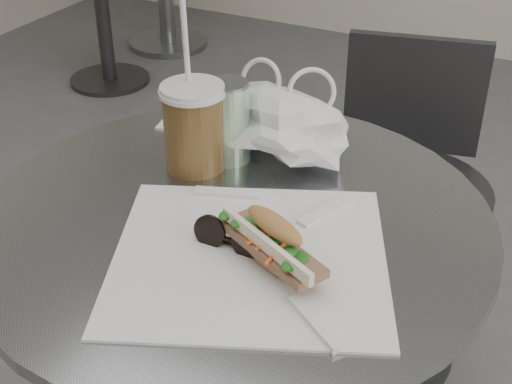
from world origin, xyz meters
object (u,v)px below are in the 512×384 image
at_px(banh_mi, 273,243).
at_px(iced_coffee, 194,126).
at_px(sunglasses, 229,239).
at_px(bg_chair, 97,11).
at_px(drink_can, 228,122).
at_px(cafe_table, 237,350).
at_px(chair_far, 395,230).

relative_size(banh_mi, iced_coffee, 0.73).
height_order(iced_coffee, sunglasses, iced_coffee).
height_order(bg_chair, drink_can, drink_can).
bearing_deg(banh_mi, drink_can, 156.89).
bearing_deg(iced_coffee, drink_can, 52.55).
height_order(cafe_table, bg_chair, bg_chair).
xyz_separation_m(iced_coffee, drink_can, (0.04, 0.05, -0.01)).
distance_m(sunglasses, drink_can, 0.26).
height_order(chair_far, sunglasses, sunglasses).
distance_m(chair_far, bg_chair, 1.94).
distance_m(banh_mi, iced_coffee, 0.29).
bearing_deg(cafe_table, iced_coffee, 142.65).
relative_size(bg_chair, iced_coffee, 2.54).
bearing_deg(bg_chair, banh_mi, -55.89).
xyz_separation_m(chair_far, iced_coffee, (-0.21, -0.53, 0.47)).
relative_size(sunglasses, drink_can, 0.77).
distance_m(cafe_table, iced_coffee, 0.38).
xyz_separation_m(iced_coffee, sunglasses, (0.16, -0.17, -0.06)).
bearing_deg(banh_mi, bg_chair, 161.12).
xyz_separation_m(sunglasses, drink_can, (-0.12, 0.22, 0.05)).
bearing_deg(banh_mi, iced_coffee, 168.31).
bearing_deg(iced_coffee, sunglasses, -47.64).
relative_size(banh_mi, drink_can, 1.63).
xyz_separation_m(banh_mi, iced_coffee, (-0.23, 0.18, 0.04)).
bearing_deg(drink_can, chair_far, 70.55).
height_order(iced_coffee, drink_can, iced_coffee).
bearing_deg(bg_chair, sunglasses, -56.97).
xyz_separation_m(bg_chair, iced_coffee, (1.45, -1.54, 0.47)).
height_order(bg_chair, banh_mi, banh_mi).
distance_m(cafe_table, chair_far, 0.64).
bearing_deg(chair_far, cafe_table, 69.96).
bearing_deg(banh_mi, chair_far, 118.27).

